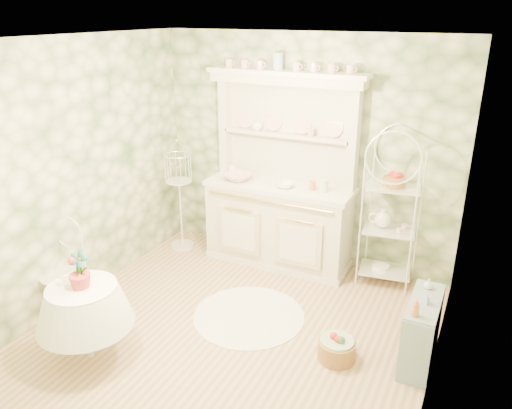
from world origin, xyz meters
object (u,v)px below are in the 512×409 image
at_px(bakers_rack, 392,206).
at_px(floor_basket, 337,348).
at_px(birdcage_stand, 180,199).
at_px(side_shelf, 421,333).
at_px(round_table, 86,319).
at_px(kitchen_dresser, 279,173).
at_px(cafe_chair, 62,282).

bearing_deg(bakers_rack, floor_basket, -100.72).
bearing_deg(bakers_rack, birdcage_stand, 177.75).
bearing_deg(side_shelf, round_table, -150.09).
xyz_separation_m(kitchen_dresser, side_shelf, (1.87, -1.17, -0.86)).
height_order(birdcage_stand, floor_basket, birdcage_stand).
relative_size(round_table, cafe_chair, 1.05).
relative_size(kitchen_dresser, floor_basket, 6.67).
height_order(kitchen_dresser, round_table, kitchen_dresser).
xyz_separation_m(bakers_rack, cafe_chair, (-2.77, -2.09, -0.55)).
bearing_deg(side_shelf, floor_basket, -150.78).
xyz_separation_m(round_table, cafe_chair, (-0.70, 0.39, -0.02)).
distance_m(bakers_rack, birdcage_stand, 2.61).
bearing_deg(cafe_chair, birdcage_stand, 79.48).
distance_m(round_table, floor_basket, 2.22).
height_order(kitchen_dresser, birdcage_stand, kitchen_dresser).
relative_size(kitchen_dresser, side_shelf, 3.40).
relative_size(kitchen_dresser, round_table, 2.91).
distance_m(cafe_chair, floor_basket, 2.76).
distance_m(side_shelf, birdcage_stand, 3.34).
height_order(bakers_rack, round_table, bakers_rack).
bearing_deg(cafe_chair, kitchen_dresser, 48.93).
bearing_deg(bakers_rack, round_table, -137.67).
bearing_deg(bakers_rack, kitchen_dresser, 175.83).
xyz_separation_m(cafe_chair, birdcage_stand, (0.19, 1.84, 0.29)).
height_order(round_table, cafe_chair, round_table).
bearing_deg(birdcage_stand, round_table, -77.09).
relative_size(cafe_chair, birdcage_stand, 0.56).
distance_m(kitchen_dresser, bakers_rack, 1.31).
distance_m(round_table, birdcage_stand, 2.31).
xyz_separation_m(cafe_chair, floor_basket, (2.70, 0.54, -0.27)).
relative_size(birdcage_stand, floor_basket, 3.88).
relative_size(bakers_rack, round_table, 2.36).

